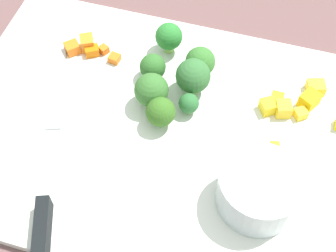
# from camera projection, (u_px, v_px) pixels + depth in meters

# --- Properties ---
(ground_plane) EXTENTS (4.00, 4.00, 0.00)m
(ground_plane) POSITION_uv_depth(u_px,v_px,m) (168.00, 136.00, 0.58)
(ground_plane) COLOR brown
(cutting_board) EXTENTS (0.51, 0.35, 0.01)m
(cutting_board) POSITION_uv_depth(u_px,v_px,m) (168.00, 134.00, 0.57)
(cutting_board) COLOR white
(cutting_board) RESTS_ON ground_plane
(prep_bowl) EXTENTS (0.09, 0.09, 0.05)m
(prep_bowl) POSITION_uv_depth(u_px,v_px,m) (259.00, 190.00, 0.50)
(prep_bowl) COLOR #B2BEC1
(prep_bowl) RESTS_ON cutting_board
(chef_knife) EXTENTS (0.14, 0.34, 0.02)m
(chef_knife) POSITION_uv_depth(u_px,v_px,m) (48.00, 172.00, 0.53)
(chef_knife) COLOR silver
(chef_knife) RESTS_ON cutting_board
(carrot_dice_0) EXTENTS (0.02, 0.03, 0.02)m
(carrot_dice_0) POSITION_uv_depth(u_px,v_px,m) (87.00, 43.00, 0.63)
(carrot_dice_0) COLOR orange
(carrot_dice_0) RESTS_ON cutting_board
(carrot_dice_1) EXTENTS (0.01, 0.01, 0.01)m
(carrot_dice_1) POSITION_uv_depth(u_px,v_px,m) (114.00, 58.00, 0.62)
(carrot_dice_1) COLOR orange
(carrot_dice_1) RESTS_ON cutting_board
(carrot_dice_2) EXTENTS (0.01, 0.01, 0.01)m
(carrot_dice_2) POSITION_uv_depth(u_px,v_px,m) (104.00, 50.00, 0.63)
(carrot_dice_2) COLOR orange
(carrot_dice_2) RESTS_ON cutting_board
(carrot_dice_3) EXTENTS (0.02, 0.02, 0.01)m
(carrot_dice_3) POSITION_uv_depth(u_px,v_px,m) (92.00, 51.00, 0.63)
(carrot_dice_3) COLOR orange
(carrot_dice_3) RESTS_ON cutting_board
(carrot_dice_4) EXTENTS (0.02, 0.02, 0.01)m
(carrot_dice_4) POSITION_uv_depth(u_px,v_px,m) (72.00, 48.00, 0.63)
(carrot_dice_4) COLOR orange
(carrot_dice_4) RESTS_ON cutting_board
(pepper_dice_0) EXTENTS (0.03, 0.03, 0.02)m
(pepper_dice_0) POSITION_uv_depth(u_px,v_px,m) (309.00, 100.00, 0.58)
(pepper_dice_0) COLOR yellow
(pepper_dice_0) RESTS_ON cutting_board
(pepper_dice_1) EXTENTS (0.03, 0.02, 0.01)m
(pepper_dice_1) POSITION_uv_depth(u_px,v_px,m) (316.00, 88.00, 0.60)
(pepper_dice_1) COLOR yellow
(pepper_dice_1) RESTS_ON cutting_board
(pepper_dice_3) EXTENTS (0.02, 0.02, 0.02)m
(pepper_dice_3) POSITION_uv_depth(u_px,v_px,m) (283.00, 109.00, 0.58)
(pepper_dice_3) COLOR yellow
(pepper_dice_3) RESTS_ON cutting_board
(pepper_dice_4) EXTENTS (0.02, 0.01, 0.01)m
(pepper_dice_4) POSITION_uv_depth(u_px,v_px,m) (277.00, 98.00, 0.59)
(pepper_dice_4) COLOR yellow
(pepper_dice_4) RESTS_ON cutting_board
(pepper_dice_5) EXTENTS (0.02, 0.02, 0.02)m
(pepper_dice_5) POSITION_uv_depth(u_px,v_px,m) (268.00, 106.00, 0.58)
(pepper_dice_5) COLOR yellow
(pepper_dice_5) RESTS_ON cutting_board
(pepper_dice_6) EXTENTS (0.02, 0.02, 0.01)m
(pepper_dice_6) POSITION_uv_depth(u_px,v_px,m) (300.00, 114.00, 0.58)
(pepper_dice_6) COLOR yellow
(pepper_dice_6) RESTS_ON cutting_board
(pepper_dice_7) EXTENTS (0.01, 0.01, 0.01)m
(pepper_dice_7) POSITION_uv_depth(u_px,v_px,m) (274.00, 147.00, 0.55)
(pepper_dice_7) COLOR yellow
(pepper_dice_7) RESTS_ON cutting_board
(broccoli_floret_0) EXTENTS (0.03, 0.03, 0.04)m
(broccoli_floret_0) POSITION_uv_depth(u_px,v_px,m) (161.00, 112.00, 0.56)
(broccoli_floret_0) COLOR #83BE6C
(broccoli_floret_0) RESTS_ON cutting_board
(broccoli_floret_1) EXTENTS (0.03, 0.03, 0.04)m
(broccoli_floret_1) POSITION_uv_depth(u_px,v_px,m) (169.00, 37.00, 0.62)
(broccoli_floret_1) COLOR #92B456
(broccoli_floret_1) RESTS_ON cutting_board
(broccoli_floret_2) EXTENTS (0.02, 0.02, 0.03)m
(broccoli_floret_2) POSITION_uv_depth(u_px,v_px,m) (189.00, 104.00, 0.57)
(broccoli_floret_2) COLOR #90B15D
(broccoli_floret_2) RESTS_ON cutting_board
(broccoli_floret_3) EXTENTS (0.04, 0.04, 0.05)m
(broccoli_floret_3) POSITION_uv_depth(u_px,v_px,m) (193.00, 76.00, 0.58)
(broccoli_floret_3) COLOR #87B254
(broccoli_floret_3) RESTS_ON cutting_board
(broccoli_floret_4) EXTENTS (0.03, 0.03, 0.03)m
(broccoli_floret_4) POSITION_uv_depth(u_px,v_px,m) (153.00, 67.00, 0.60)
(broccoli_floret_4) COLOR #81B066
(broccoli_floret_4) RESTS_ON cutting_board
(broccoli_floret_5) EXTENTS (0.04, 0.04, 0.04)m
(broccoli_floret_5) POSITION_uv_depth(u_px,v_px,m) (200.00, 62.00, 0.60)
(broccoli_floret_5) COLOR #87BA6C
(broccoli_floret_5) RESTS_ON cutting_board
(broccoli_floret_6) EXTENTS (0.04, 0.04, 0.05)m
(broccoli_floret_6) POSITION_uv_depth(u_px,v_px,m) (151.00, 91.00, 0.57)
(broccoli_floret_6) COLOR #96B15C
(broccoli_floret_6) RESTS_ON cutting_board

